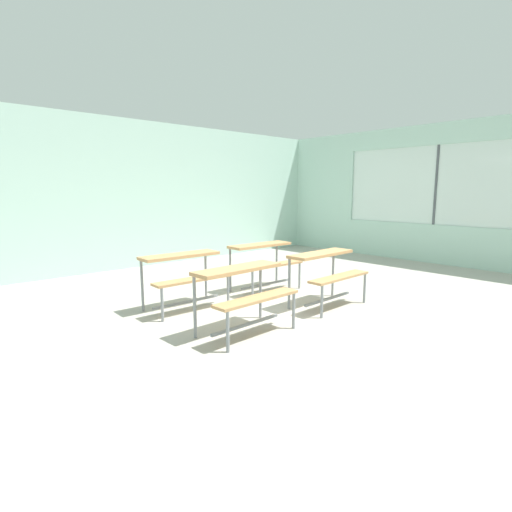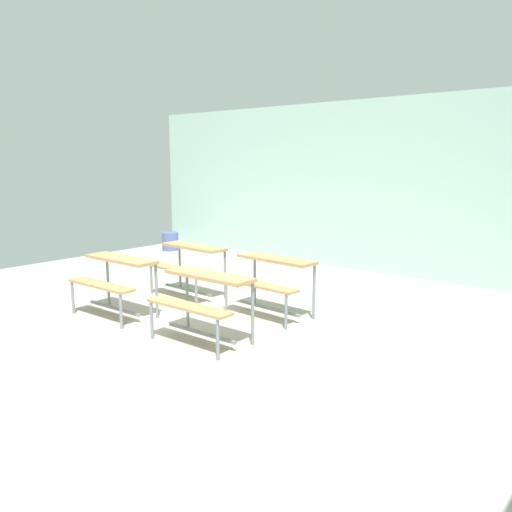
% 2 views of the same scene
% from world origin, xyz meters
% --- Properties ---
extents(ground, '(10.00, 9.00, 0.05)m').
position_xyz_m(ground, '(0.00, 0.00, -0.03)').
color(ground, '#ADA89E').
extents(wall_back, '(10.00, 0.12, 3.00)m').
position_xyz_m(wall_back, '(0.00, 4.50, 1.50)').
color(wall_back, silver).
rests_on(wall_back, ground).
extents(wall_right, '(0.12, 9.00, 3.00)m').
position_xyz_m(wall_right, '(5.00, -0.13, 1.45)').
color(wall_right, silver).
rests_on(wall_right, ground).
extents(desk_bench_r0c0, '(1.12, 0.62, 0.74)m').
position_xyz_m(desk_bench_r0c0, '(-0.96, -0.02, 0.56)').
color(desk_bench_r0c0, tan).
rests_on(desk_bench_r0c0, ground).
extents(desk_bench_r0c1, '(1.11, 0.61, 0.74)m').
position_xyz_m(desk_bench_r0c1, '(0.58, 0.02, 0.56)').
color(desk_bench_r0c1, tan).
rests_on(desk_bench_r0c1, ground).
extents(desk_bench_r1c0, '(1.12, 0.63, 0.74)m').
position_xyz_m(desk_bench_r1c0, '(-0.94, 1.23, 0.56)').
color(desk_bench_r1c0, tan).
rests_on(desk_bench_r1c0, ground).
extents(desk_bench_r1c1, '(1.12, 0.64, 0.74)m').
position_xyz_m(desk_bench_r1c1, '(0.56, 1.24, 0.56)').
color(desk_bench_r1c1, tan).
rests_on(desk_bench_r1c1, ground).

